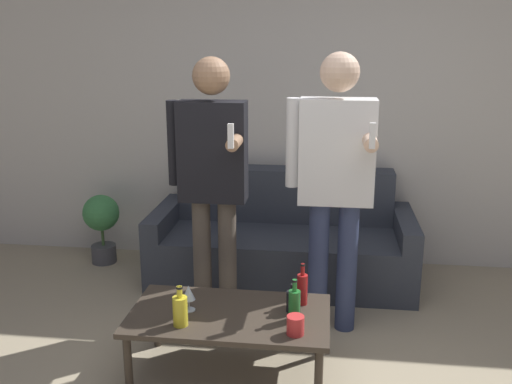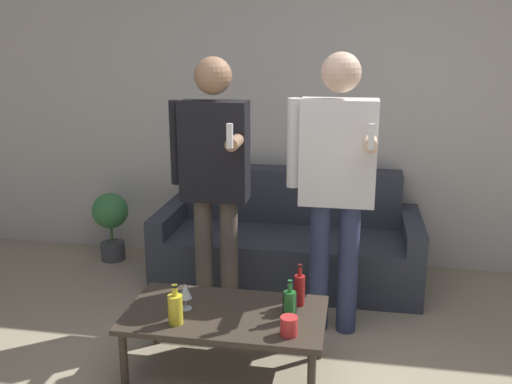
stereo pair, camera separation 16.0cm
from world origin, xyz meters
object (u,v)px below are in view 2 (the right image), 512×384
object	(u,v)px
coffee_table	(226,318)
bottle_orange	(290,301)
couch	(288,242)
person_standing_right	(336,175)
person_standing_left	(214,171)

from	to	relation	value
coffee_table	bottle_orange	size ratio (longest dim) A/B	6.80
couch	person_standing_right	world-z (taller)	person_standing_right
bottle_orange	person_standing_left	distance (m)	0.99
person_standing_left	person_standing_right	world-z (taller)	person_standing_right
coffee_table	bottle_orange	distance (m)	0.37
coffee_table	person_standing_left	size ratio (longest dim) A/B	0.63
couch	coffee_table	size ratio (longest dim) A/B	1.81
bottle_orange	person_standing_left	xyz separation A→B (m)	(-0.56, 0.57, 0.58)
couch	person_standing_left	bearing A→B (deg)	-116.84
coffee_table	person_standing_left	xyz separation A→B (m)	(-0.21, 0.63, 0.69)
person_standing_right	coffee_table	bearing A→B (deg)	-131.89
couch	coffee_table	bearing A→B (deg)	-97.25
couch	person_standing_left	world-z (taller)	person_standing_left
couch	person_standing_left	xyz separation A→B (m)	(-0.39, -0.77, 0.74)
bottle_orange	person_standing_left	size ratio (longest dim) A/B	0.09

